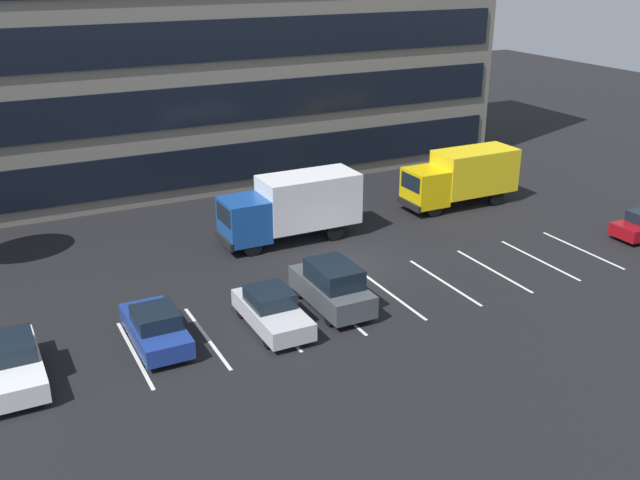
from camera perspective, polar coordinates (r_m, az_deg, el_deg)
ground_plane at (r=34.90m, az=2.53°, el=-2.03°), size 120.00×120.00×0.00m
office_building at (r=48.50m, az=-8.20°, el=17.65°), size 36.25×10.19×21.60m
lot_markings at (r=32.23m, az=5.53°, el=-4.20°), size 22.54×5.40×0.01m
box_truck_yellow_all at (r=43.41m, az=10.94°, el=4.94°), size 6.96×2.30×3.22m
box_truck_blue at (r=37.36m, az=-2.14°, el=2.72°), size 7.26×2.40×3.36m
sedan_silver at (r=29.17m, az=-3.76°, el=-5.46°), size 1.81×4.32×1.55m
sedan_navy at (r=28.56m, az=-12.62°, el=-6.63°), size 1.78×4.26×1.53m
sedan_white at (r=27.70m, az=-22.77°, el=-8.77°), size 1.87×4.48×1.60m
suv_charcoal at (r=30.55m, az=0.95°, el=-3.60°), size 1.89×4.45×2.01m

